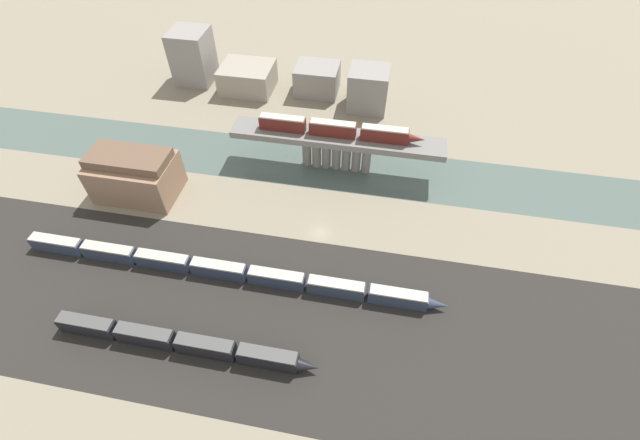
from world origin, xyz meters
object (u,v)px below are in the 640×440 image
Objects in this scene: train_yard_near at (181,342)px; train_yard_mid at (225,270)px; warehouse_building at (135,175)px; train_on_bridge at (338,129)px.

train_yard_near reaches higher than train_yard_mid.
warehouse_building is (-30.41, 21.37, 4.08)m from train_yard_mid.
train_yard_near is 48.12m from warehouse_building.
train_on_bridge reaches higher than train_yard_near.
train_yard_near is at bearing -98.13° from train_yard_mid.
train_yard_near is 2.57× the size of warehouse_building.
train_yard_mid is at bearing -35.11° from warehouse_building.
warehouse_building is at bearing 144.89° from train_yard_mid.
train_yard_near is at bearing -54.44° from warehouse_building.
train_on_bridge is 62.47m from train_yard_near.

